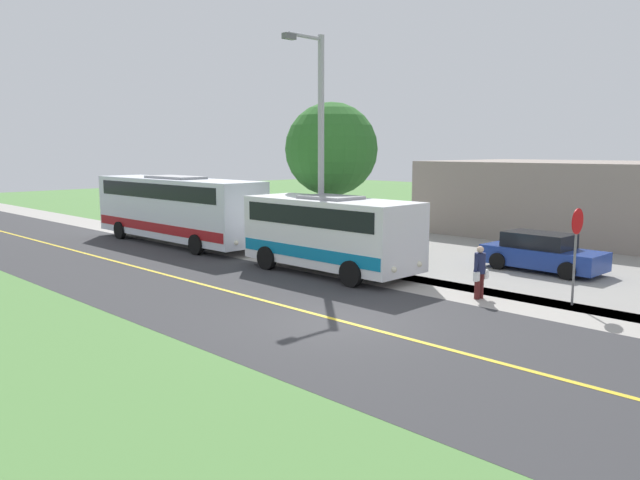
{
  "coord_description": "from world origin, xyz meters",
  "views": [
    {
      "loc": [
        11.81,
        10.92,
        4.56
      ],
      "look_at": [
        -3.5,
        -4.3,
        1.4
      ],
      "focal_mm": 34.74,
      "sensor_mm": 36.0,
      "label": 1
    }
  ],
  "objects_px": {
    "stop_sign": "(576,240)",
    "street_light_pole": "(319,143)",
    "pedestrian_with_bags": "(480,271)",
    "shuttle_bus_front": "(331,231)",
    "transit_bus_rear": "(176,207)",
    "parked_car_near": "(542,253)",
    "tree_curbside": "(331,150)"
  },
  "relations": [
    {
      "from": "transit_bus_rear",
      "to": "tree_curbside",
      "type": "relative_size",
      "value": 1.71
    },
    {
      "from": "pedestrian_with_bags",
      "to": "street_light_pole",
      "type": "xyz_separation_m",
      "value": [
        -0.01,
        -6.99,
        3.91
      ]
    },
    {
      "from": "pedestrian_with_bags",
      "to": "tree_curbside",
      "type": "relative_size",
      "value": 0.25
    },
    {
      "from": "pedestrian_with_bags",
      "to": "tree_curbside",
      "type": "bearing_deg",
      "value": -106.1
    },
    {
      "from": "shuttle_bus_front",
      "to": "street_light_pole",
      "type": "bearing_deg",
      "value": -108.99
    },
    {
      "from": "pedestrian_with_bags",
      "to": "tree_curbside",
      "type": "xyz_separation_m",
      "value": [
        -2.53,
        -8.75,
        3.68
      ]
    },
    {
      "from": "shuttle_bus_front",
      "to": "pedestrian_with_bags",
      "type": "distance_m",
      "value": 6.12
    },
    {
      "from": "stop_sign",
      "to": "tree_curbside",
      "type": "bearing_deg",
      "value": -96.65
    },
    {
      "from": "shuttle_bus_front",
      "to": "transit_bus_rear",
      "type": "height_order",
      "value": "transit_bus_rear"
    },
    {
      "from": "shuttle_bus_front",
      "to": "transit_bus_rear",
      "type": "xyz_separation_m",
      "value": [
        0.05,
        -10.37,
        0.22
      ]
    },
    {
      "from": "tree_curbside",
      "to": "parked_car_near",
      "type": "bearing_deg",
      "value": 110.74
    },
    {
      "from": "stop_sign",
      "to": "street_light_pole",
      "type": "xyz_separation_m",
      "value": [
        1.21,
        -9.39,
        2.83
      ]
    },
    {
      "from": "shuttle_bus_front",
      "to": "transit_bus_rear",
      "type": "bearing_deg",
      "value": -89.74
    },
    {
      "from": "shuttle_bus_front",
      "to": "parked_car_near",
      "type": "xyz_separation_m",
      "value": [
        -5.9,
        5.42,
        -0.9
      ]
    },
    {
      "from": "shuttle_bus_front",
      "to": "pedestrian_with_bags",
      "type": "relative_size",
      "value": 4.34
    },
    {
      "from": "stop_sign",
      "to": "street_light_pole",
      "type": "relative_size",
      "value": 0.33
    },
    {
      "from": "pedestrian_with_bags",
      "to": "parked_car_near",
      "type": "bearing_deg",
      "value": -173.43
    },
    {
      "from": "transit_bus_rear",
      "to": "shuttle_bus_front",
      "type": "bearing_deg",
      "value": 90.26
    },
    {
      "from": "street_light_pole",
      "to": "tree_curbside",
      "type": "bearing_deg",
      "value": -145.04
    },
    {
      "from": "stop_sign",
      "to": "street_light_pole",
      "type": "height_order",
      "value": "street_light_pole"
    },
    {
      "from": "pedestrian_with_bags",
      "to": "stop_sign",
      "type": "xyz_separation_m",
      "value": [
        -1.23,
        2.4,
        1.08
      ]
    },
    {
      "from": "transit_bus_rear",
      "to": "tree_curbside",
      "type": "distance_m",
      "value": 8.66
    },
    {
      "from": "shuttle_bus_front",
      "to": "pedestrian_with_bags",
      "type": "bearing_deg",
      "value": 92.89
    },
    {
      "from": "stop_sign",
      "to": "street_light_pole",
      "type": "distance_m",
      "value": 9.88
    },
    {
      "from": "parked_car_near",
      "to": "shuttle_bus_front",
      "type": "bearing_deg",
      "value": -42.58
    },
    {
      "from": "shuttle_bus_front",
      "to": "tree_curbside",
      "type": "distance_m",
      "value": 4.91
    },
    {
      "from": "shuttle_bus_front",
      "to": "stop_sign",
      "type": "distance_m",
      "value": 8.61
    },
    {
      "from": "pedestrian_with_bags",
      "to": "stop_sign",
      "type": "distance_m",
      "value": 2.9
    },
    {
      "from": "transit_bus_rear",
      "to": "street_light_pole",
      "type": "distance_m",
      "value": 9.92
    },
    {
      "from": "shuttle_bus_front",
      "to": "parked_car_near",
      "type": "bearing_deg",
      "value": 137.42
    },
    {
      "from": "stop_sign",
      "to": "tree_curbside",
      "type": "relative_size",
      "value": 0.44
    },
    {
      "from": "pedestrian_with_bags",
      "to": "stop_sign",
      "type": "relative_size",
      "value": 0.57
    }
  ]
}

